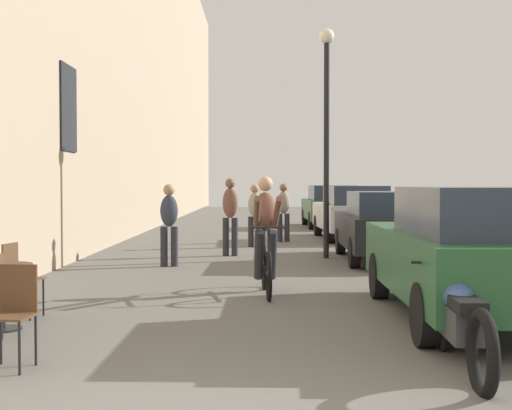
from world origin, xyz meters
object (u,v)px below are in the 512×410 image
parked_car_second (385,225)px  cafe_table_mid (3,282)px  parked_car_nearest (472,252)px  pedestrian_mid (230,212)px  parked_motorcycle (460,322)px  pedestrian_furthest (283,209)px  cafe_chair_mid_toward_wall (18,274)px  cafe_chair_near_toward_street (14,308)px  street_lamp (327,113)px  pedestrian_far (255,212)px  parked_car_fourth (330,206)px  pedestrian_near (169,220)px  cyclist_on_bicycle (266,238)px  parked_car_third (353,212)px

parked_car_second → cafe_table_mid: bearing=-128.3°
cafe_table_mid → parked_car_nearest: (5.29, 0.53, 0.29)m
pedestrian_mid → parked_motorcycle: 9.77m
pedestrian_furthest → parked_car_second: size_ratio=0.39×
cafe_chair_mid_toward_wall → cafe_table_mid: bearing=-83.9°
parked_car_nearest → cafe_chair_near_toward_street: bearing=-155.6°
pedestrian_mid → parked_motorcycle: bearing=-75.8°
pedestrian_mid → street_lamp: street_lamp is taller
pedestrian_far → pedestrian_furthest: size_ratio=0.99×
cafe_table_mid → cafe_chair_mid_toward_wall: cafe_chair_mid_toward_wall is taller
cafe_table_mid → parked_car_fourth: (5.40, 18.04, 0.27)m
pedestrian_near → pedestrian_mid: 2.28m
street_lamp → parked_motorcycle: 9.38m
pedestrian_far → cafe_table_mid: bearing=-105.0°
cyclist_on_bicycle → parked_car_second: cyclist_on_bicycle is taller
street_lamp → parked_car_third: bearing=76.3°
cafe_table_mid → parked_car_third: parked_car_third is taller
pedestrian_near → pedestrian_mid: pedestrian_mid is taller
street_lamp → parked_car_second: size_ratio=1.20×
parked_car_second → pedestrian_furthest: bearing=111.9°
cafe_chair_near_toward_street → cafe_table_mid: size_ratio=1.24×
parked_car_nearest → parked_car_second: size_ratio=1.08×
cafe_table_mid → pedestrian_near: (1.06, 5.88, 0.37)m
cafe_table_mid → parked_car_fourth: parked_car_fourth is taller
parked_motorcycle → cafe_chair_mid_toward_wall: bearing=153.7°
cafe_table_mid → cafe_chair_mid_toward_wall: 0.71m
pedestrian_far → parked_motorcycle: pedestrian_far is taller
pedestrian_near → pedestrian_furthest: bearing=67.3°
parked_car_third → pedestrian_furthest: bearing=-157.6°
cyclist_on_bicycle → parked_car_fourth: cyclist_on_bicycle is taller
cafe_chair_near_toward_street → parked_car_fourth: (4.73, 19.61, 0.28)m
parked_car_third → parked_car_nearest: bearing=-90.9°
cafe_table_mid → pedestrian_near: 5.98m
cafe_table_mid → cyclist_on_bicycle: size_ratio=0.41×
pedestrian_mid → parked_car_nearest: size_ratio=0.39×
pedestrian_near → street_lamp: bearing=25.5°
pedestrian_furthest → parked_motorcycle: 13.25m
pedestrian_far → parked_motorcycle: (1.87, -11.62, -0.49)m
pedestrian_far → parked_car_fourth: bearing=71.2°
cafe_chair_near_toward_street → parked_motorcycle: bearing=-0.2°
street_lamp → parked_car_second: street_lamp is taller
parked_car_nearest → cafe_chair_mid_toward_wall: bearing=178.2°
parked_car_third → parked_motorcycle: 14.06m
pedestrian_furthest → parked_motorcycle: (1.09, -13.20, -0.50)m
pedestrian_far → cyclist_on_bicycle: bearing=-88.3°
pedestrian_furthest → parked_car_third: bearing=22.4°
pedestrian_furthest → parked_car_third: (2.00, 0.83, -0.10)m
parked_car_third → pedestrian_mid: bearing=-126.0°
pedestrian_furthest → parked_car_third: pedestrian_furthest is taller
pedestrian_far → parked_motorcycle: 11.78m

